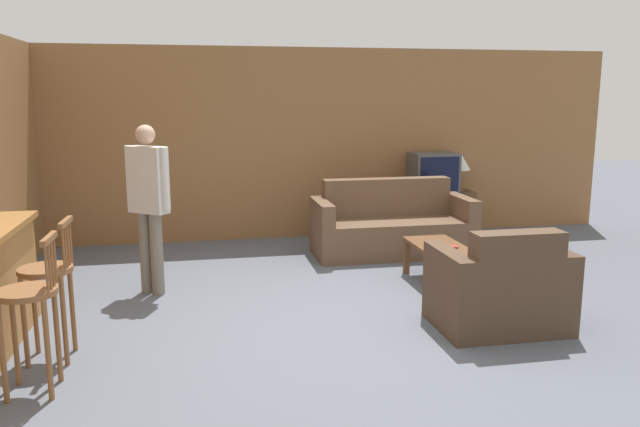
% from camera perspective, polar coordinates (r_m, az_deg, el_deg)
% --- Properties ---
extents(ground_plane, '(24.00, 24.00, 0.00)m').
position_cam_1_polar(ground_plane, '(5.41, 2.92, -10.54)').
color(ground_plane, '#565B66').
extents(wall_back, '(9.40, 0.08, 2.60)m').
position_cam_1_polar(wall_back, '(8.63, -2.94, 6.34)').
color(wall_back, olive).
rests_on(wall_back, ground_plane).
extents(bar_chair_near, '(0.40, 0.40, 1.07)m').
position_cam_1_polar(bar_chair_near, '(4.55, -25.01, -7.70)').
color(bar_chair_near, brown).
rests_on(bar_chair_near, ground_plane).
extents(bar_chair_mid, '(0.40, 0.40, 1.07)m').
position_cam_1_polar(bar_chair_mid, '(5.06, -23.59, -5.79)').
color(bar_chair_mid, brown).
rests_on(bar_chair_mid, ground_plane).
extents(couch_far, '(1.96, 0.82, 0.92)m').
position_cam_1_polar(couch_far, '(7.88, 6.57, -1.28)').
color(couch_far, brown).
rests_on(couch_far, ground_plane).
extents(armchair_near, '(1.07, 0.78, 0.90)m').
position_cam_1_polar(armchair_near, '(5.54, 16.18, -6.83)').
color(armchair_near, '#4C3828').
rests_on(armchair_near, ground_plane).
extents(coffee_table, '(0.50, 0.93, 0.42)m').
position_cam_1_polar(coffee_table, '(6.69, 10.84, -3.42)').
color(coffee_table, brown).
rests_on(coffee_table, ground_plane).
extents(tv_unit, '(1.13, 0.46, 0.63)m').
position_cam_1_polar(tv_unit, '(8.98, 10.20, 0.02)').
color(tv_unit, '#513823').
rests_on(tv_unit, ground_plane).
extents(tv, '(0.63, 0.47, 0.54)m').
position_cam_1_polar(tv, '(8.88, 10.33, 3.74)').
color(tv, '#4C4C4C').
rests_on(tv, tv_unit).
extents(book_on_table, '(0.16, 0.12, 0.02)m').
position_cam_1_polar(book_on_table, '(6.57, 11.72, -3.01)').
color(book_on_table, maroon).
rests_on(book_on_table, coffee_table).
extents(table_lamp, '(0.30, 0.30, 0.54)m').
position_cam_1_polar(table_lamp, '(9.02, 12.70, 4.59)').
color(table_lamp, brown).
rests_on(table_lamp, tv_unit).
extents(person_by_window, '(0.43, 0.37, 1.69)m').
position_cam_1_polar(person_by_window, '(6.34, -15.40, 1.29)').
color(person_by_window, '#756B5B').
rests_on(person_by_window, ground_plane).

